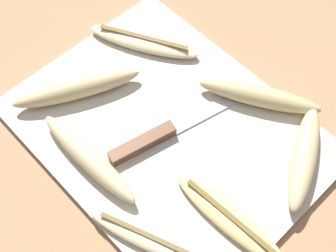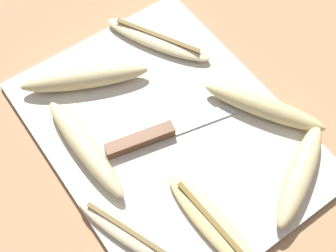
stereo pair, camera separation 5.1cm
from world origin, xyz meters
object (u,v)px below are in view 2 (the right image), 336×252
object	(u,v)px
banana_golden_short	(214,226)
banana_soft_right	(85,148)
knife	(152,136)
banana_cream_curved	(158,39)
banana_spotted_left	(264,107)
banana_mellow_near	(85,78)
banana_ripe_center	(300,174)
banana_pale_long	(131,233)

from	to	relation	value
banana_golden_short	banana_soft_right	xyz separation A→B (m)	(-0.21, -0.09, 0.01)
knife	banana_cream_curved	bearing A→B (deg)	154.87
banana_golden_short	banana_spotted_left	xyz separation A→B (m)	(-0.10, 0.18, 0.01)
banana_mellow_near	banana_cream_curved	xyz separation A→B (m)	(-0.00, 0.15, -0.01)
banana_ripe_center	banana_cream_curved	bearing A→B (deg)	-176.71
knife	banana_pale_long	distance (m)	0.16
banana_ripe_center	banana_spotted_left	bearing A→B (deg)	163.64
banana_mellow_near	banana_ripe_center	size ratio (longest dim) A/B	1.17
banana_ripe_center	knife	bearing A→B (deg)	-143.12
banana_mellow_near	banana_pale_long	size ratio (longest dim) A/B	1.11
knife	banana_golden_short	size ratio (longest dim) A/B	1.17
banana_cream_curved	banana_spotted_left	world-z (taller)	banana_spotted_left
knife	banana_cream_curved	world-z (taller)	banana_cream_curved
banana_cream_curved	banana_ripe_center	distance (m)	0.34
banana_soft_right	banana_ripe_center	size ratio (longest dim) A/B	1.15
banana_soft_right	banana_golden_short	bearing A→B (deg)	22.39
banana_mellow_near	banana_cream_curved	size ratio (longest dim) A/B	1.04
banana_golden_short	banana_cream_curved	bearing A→B (deg)	158.21
knife	banana_soft_right	distance (m)	0.10
knife	banana_cream_curved	xyz separation A→B (m)	(-0.15, 0.12, 0.00)
banana_spotted_left	banana_golden_short	bearing A→B (deg)	-60.32
banana_cream_curved	banana_mellow_near	bearing A→B (deg)	-88.69
banana_golden_short	banana_ripe_center	distance (m)	0.15
banana_golden_short	banana_cream_curved	xyz separation A→B (m)	(-0.32, 0.13, 0.00)
knife	banana_ripe_center	size ratio (longest dim) A/B	1.30
banana_mellow_near	banana_golden_short	bearing A→B (deg)	3.64
banana_mellow_near	banana_cream_curved	distance (m)	0.15
knife	banana_mellow_near	bearing A→B (deg)	-155.71
banana_spotted_left	banana_mellow_near	bearing A→B (deg)	-136.55
banana_golden_short	banana_spotted_left	distance (m)	0.21
banana_cream_curved	knife	bearing A→B (deg)	-37.86
banana_mellow_near	banana_spotted_left	world-z (taller)	same
banana_golden_short	banana_pale_long	bearing A→B (deg)	-120.13
banana_cream_curved	banana_ripe_center	xyz separation A→B (m)	(0.33, 0.02, 0.01)
knife	banana_spotted_left	distance (m)	0.18
knife	banana_pale_long	xyz separation A→B (m)	(0.11, -0.11, 0.00)
knife	banana_spotted_left	bearing A→B (deg)	82.01
banana_mellow_near	banana_spotted_left	bearing A→B (deg)	43.45
banana_cream_curved	banana_soft_right	xyz separation A→B (m)	(0.11, -0.21, 0.01)
banana_pale_long	banana_spotted_left	distance (m)	0.29
banana_golden_short	banana_spotted_left	bearing A→B (deg)	119.68
banana_spotted_left	banana_ripe_center	size ratio (longest dim) A/B	1.08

